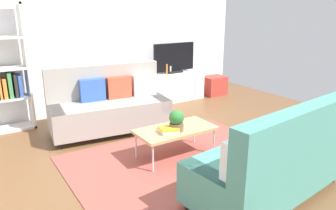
% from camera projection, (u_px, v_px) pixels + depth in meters
% --- Properties ---
extents(ground_plane, '(7.68, 7.68, 0.00)m').
position_uv_depth(ground_plane, '(182.00, 158.00, 4.51)').
color(ground_plane, brown).
extents(wall_far, '(6.40, 0.12, 2.90)m').
position_uv_depth(wall_far, '(100.00, 37.00, 6.34)').
color(wall_far, silver).
rests_on(wall_far, ground_plane).
extents(area_rug, '(2.90, 2.20, 0.01)m').
position_uv_depth(area_rug, '(181.00, 162.00, 4.37)').
color(area_rug, '#9E4C42').
rests_on(area_rug, ground_plane).
extents(couch_beige, '(1.99, 1.07, 1.10)m').
position_uv_depth(couch_beige, '(109.00, 105.00, 5.37)').
color(couch_beige, gray).
rests_on(couch_beige, ground_plane).
extents(couch_green, '(1.98, 1.04, 1.10)m').
position_uv_depth(couch_green, '(273.00, 162.00, 3.44)').
color(couch_green, teal).
rests_on(couch_green, ground_plane).
extents(coffee_table, '(1.10, 0.56, 0.42)m').
position_uv_depth(coffee_table, '(176.00, 130.00, 4.45)').
color(coffee_table, tan).
rests_on(coffee_table, ground_plane).
extents(tv_console, '(1.40, 0.44, 0.64)m').
position_uv_depth(tv_console, '(173.00, 87.00, 7.18)').
color(tv_console, silver).
rests_on(tv_console, ground_plane).
extents(tv, '(1.00, 0.20, 0.64)m').
position_uv_depth(tv, '(174.00, 58.00, 6.98)').
color(tv, black).
rests_on(tv, tv_console).
extents(storage_trunk, '(0.52, 0.40, 0.44)m').
position_uv_depth(storage_trunk, '(214.00, 86.00, 7.70)').
color(storage_trunk, '#B2382D').
rests_on(storage_trunk, ground_plane).
extents(potted_plant, '(0.20, 0.20, 0.29)m').
position_uv_depth(potted_plant, '(176.00, 121.00, 4.31)').
color(potted_plant, brown).
rests_on(potted_plant, coffee_table).
extents(table_book_0, '(0.26, 0.21, 0.04)m').
position_uv_depth(table_book_0, '(169.00, 131.00, 4.29)').
color(table_book_0, silver).
rests_on(table_book_0, coffee_table).
extents(table_book_1, '(0.28, 0.23, 0.04)m').
position_uv_depth(table_book_1, '(169.00, 129.00, 4.28)').
color(table_book_1, gold).
rests_on(table_book_1, table_book_0).
extents(vase_0, '(0.13, 0.13, 0.12)m').
position_uv_depth(vase_0, '(149.00, 72.00, 6.80)').
color(vase_0, '#33B29E').
rests_on(vase_0, tv_console).
extents(vase_1, '(0.12, 0.12, 0.18)m').
position_uv_depth(vase_1, '(157.00, 70.00, 6.89)').
color(vase_1, silver).
rests_on(vase_1, tv_console).
extents(bottle_0, '(0.04, 0.04, 0.21)m').
position_uv_depth(bottle_0, '(167.00, 69.00, 6.91)').
color(bottle_0, orange).
rests_on(bottle_0, tv_console).
extents(bottle_1, '(0.05, 0.05, 0.16)m').
position_uv_depth(bottle_1, '(170.00, 70.00, 6.97)').
color(bottle_1, silver).
rests_on(bottle_1, tv_console).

